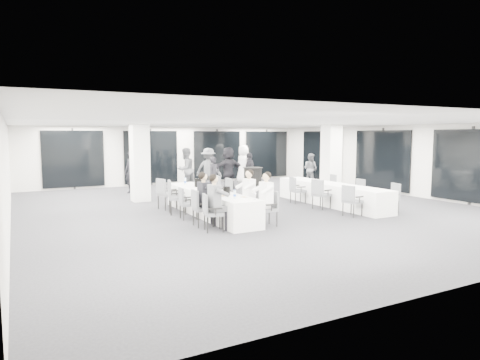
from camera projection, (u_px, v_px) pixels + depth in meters
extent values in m
cube|color=#232328|center=(250.00, 208.00, 14.12)|extent=(14.00, 16.00, 0.02)
cube|color=white|center=(251.00, 122.00, 13.82)|extent=(14.00, 16.00, 0.02)
cube|color=beige|center=(7.00, 175.00, 10.70)|extent=(0.02, 16.00, 2.80)
cube|color=beige|center=(402.00, 160.00, 17.24)|extent=(0.02, 16.00, 2.80)
cube|color=beige|center=(171.00, 155.00, 21.01)|extent=(14.00, 0.02, 2.80)
cube|color=black|center=(171.00, 157.00, 20.95)|extent=(13.60, 0.06, 2.50)
cube|color=black|center=(382.00, 160.00, 18.09)|extent=(0.06, 14.00, 2.50)
cube|color=white|center=(140.00, 163.00, 15.47)|extent=(0.60, 0.60, 2.80)
cube|color=white|center=(331.00, 161.00, 16.81)|extent=(0.60, 0.60, 2.80)
cube|color=white|center=(209.00, 203.00, 12.77)|extent=(0.90, 5.00, 0.75)
cube|color=white|center=(331.00, 194.00, 14.66)|extent=(0.90, 5.00, 0.75)
cylinder|color=black|center=(253.00, 182.00, 17.01)|extent=(0.71, 0.71, 1.11)
cylinder|color=black|center=(253.00, 168.00, 16.95)|extent=(0.81, 0.81, 0.02)
cube|color=#4B4E52|center=(214.00, 214.00, 10.67)|extent=(0.55, 0.57, 0.08)
cube|color=#4B4E52|center=(205.00, 203.00, 10.58)|extent=(0.16, 0.46, 0.45)
cylinder|color=black|center=(205.00, 222.00, 10.83)|extent=(0.04, 0.04, 0.41)
cylinder|color=black|center=(207.00, 225.00, 10.45)|extent=(0.04, 0.04, 0.41)
cylinder|color=black|center=(220.00, 221.00, 10.93)|extent=(0.04, 0.04, 0.41)
cylinder|color=black|center=(223.00, 224.00, 10.55)|extent=(0.04, 0.04, 0.41)
cube|color=black|center=(212.00, 205.00, 10.89)|extent=(0.34, 0.12, 0.04)
cube|color=black|center=(216.00, 209.00, 10.41)|extent=(0.34, 0.12, 0.04)
cube|color=#4B4E52|center=(203.00, 209.00, 11.26)|extent=(0.50, 0.52, 0.08)
cube|color=#4B4E52|center=(195.00, 199.00, 11.14)|extent=(0.09, 0.47, 0.47)
cylinder|color=black|center=(193.00, 218.00, 11.39)|extent=(0.04, 0.04, 0.42)
cylinder|color=black|center=(198.00, 220.00, 11.02)|extent=(0.04, 0.04, 0.42)
cylinder|color=black|center=(208.00, 216.00, 11.55)|extent=(0.04, 0.04, 0.42)
cylinder|color=black|center=(213.00, 219.00, 11.18)|extent=(0.04, 0.04, 0.42)
cube|color=black|center=(200.00, 201.00, 11.47)|extent=(0.35, 0.06, 0.04)
cube|color=black|center=(206.00, 204.00, 11.01)|extent=(0.35, 0.06, 0.04)
cube|color=#4B4E52|center=(188.00, 204.00, 12.21)|extent=(0.49, 0.50, 0.08)
cube|color=#4B4E52|center=(181.00, 196.00, 12.10)|extent=(0.10, 0.44, 0.44)
cylinder|color=black|center=(180.00, 212.00, 12.34)|extent=(0.03, 0.03, 0.39)
cylinder|color=black|center=(184.00, 214.00, 11.98)|extent=(0.03, 0.03, 0.39)
cylinder|color=black|center=(193.00, 211.00, 12.48)|extent=(0.03, 0.03, 0.39)
cylinder|color=black|center=(197.00, 213.00, 12.12)|extent=(0.03, 0.03, 0.39)
cube|color=black|center=(186.00, 197.00, 12.41)|extent=(0.33, 0.07, 0.04)
cube|color=black|center=(190.00, 200.00, 11.97)|extent=(0.33, 0.07, 0.04)
cube|color=#4B4E52|center=(178.00, 198.00, 13.00)|extent=(0.61, 0.63, 0.09)
cube|color=#4B4E52|center=(169.00, 189.00, 12.91)|extent=(0.18, 0.50, 0.50)
cylinder|color=black|center=(170.00, 206.00, 13.18)|extent=(0.04, 0.04, 0.45)
cylinder|color=black|center=(171.00, 208.00, 12.76)|extent=(0.04, 0.04, 0.45)
cylinder|color=black|center=(184.00, 205.00, 13.29)|extent=(0.04, 0.04, 0.45)
cylinder|color=black|center=(186.00, 208.00, 12.87)|extent=(0.04, 0.04, 0.45)
cube|color=black|center=(177.00, 191.00, 13.24)|extent=(0.37, 0.13, 0.04)
cube|color=black|center=(178.00, 193.00, 12.71)|extent=(0.37, 0.13, 0.04)
cube|color=#4B4E52|center=(167.00, 195.00, 13.86)|extent=(0.60, 0.61, 0.08)
cube|color=#4B4E52|center=(161.00, 186.00, 13.67)|extent=(0.18, 0.49, 0.49)
cylinder|color=black|center=(158.00, 202.00, 13.90)|extent=(0.04, 0.04, 0.43)
cylinder|color=black|center=(165.00, 204.00, 13.59)|extent=(0.04, 0.04, 0.43)
cylinder|color=black|center=(169.00, 201.00, 14.18)|extent=(0.04, 0.04, 0.43)
cylinder|color=black|center=(177.00, 203.00, 13.87)|extent=(0.04, 0.04, 0.43)
cube|color=black|center=(163.00, 188.00, 14.04)|extent=(0.36, 0.13, 0.04)
cube|color=black|center=(172.00, 190.00, 13.65)|extent=(0.36, 0.13, 0.04)
cube|color=#4B4E52|center=(267.00, 210.00, 11.29)|extent=(0.46, 0.48, 0.08)
cube|color=#4B4E52|center=(274.00, 199.00, 11.36)|extent=(0.07, 0.45, 0.45)
cylinder|color=black|center=(277.00, 219.00, 11.23)|extent=(0.04, 0.04, 0.40)
cylinder|color=black|center=(269.00, 217.00, 11.58)|extent=(0.04, 0.04, 0.40)
cylinder|color=black|center=(264.00, 220.00, 11.06)|extent=(0.04, 0.04, 0.40)
cylinder|color=black|center=(257.00, 218.00, 11.40)|extent=(0.04, 0.04, 0.40)
cube|color=black|center=(272.00, 205.00, 11.06)|extent=(0.33, 0.04, 0.04)
cube|color=black|center=(262.00, 202.00, 11.49)|extent=(0.33, 0.04, 0.04)
cube|color=#4B4E52|center=(250.00, 204.00, 12.11)|extent=(0.55, 0.56, 0.08)
cube|color=#4B4E52|center=(257.00, 195.00, 12.14)|extent=(0.16, 0.45, 0.45)
cylinder|color=black|center=(258.00, 214.00, 11.99)|extent=(0.04, 0.04, 0.40)
cylinder|color=black|center=(254.00, 211.00, 12.37)|extent=(0.04, 0.04, 0.40)
cylinder|color=black|center=(245.00, 214.00, 11.90)|extent=(0.04, 0.04, 0.40)
cylinder|color=black|center=(241.00, 212.00, 12.27)|extent=(0.04, 0.04, 0.40)
cube|color=black|center=(252.00, 200.00, 11.86)|extent=(0.33, 0.12, 0.04)
cube|color=black|center=(247.00, 197.00, 12.33)|extent=(0.33, 0.12, 0.04)
cube|color=#4B4E52|center=(237.00, 202.00, 12.78)|extent=(0.46, 0.48, 0.07)
cube|color=#4B4E52|center=(243.00, 194.00, 12.83)|extent=(0.10, 0.42, 0.42)
cylinder|color=black|center=(245.00, 210.00, 12.70)|extent=(0.03, 0.03, 0.37)
cylinder|color=black|center=(241.00, 208.00, 13.04)|extent=(0.03, 0.03, 0.37)
cylinder|color=black|center=(234.00, 211.00, 12.57)|extent=(0.03, 0.03, 0.37)
cylinder|color=black|center=(229.00, 209.00, 12.91)|extent=(0.03, 0.03, 0.37)
cube|color=black|center=(240.00, 198.00, 12.56)|extent=(0.31, 0.07, 0.04)
cube|color=black|center=(234.00, 196.00, 12.98)|extent=(0.31, 0.07, 0.04)
cube|color=#4B4E52|center=(222.00, 195.00, 13.67)|extent=(0.52, 0.54, 0.09)
cube|color=#4B4E52|center=(229.00, 186.00, 13.74)|extent=(0.09, 0.49, 0.49)
cylinder|color=black|center=(231.00, 204.00, 13.60)|extent=(0.04, 0.04, 0.44)
cylinder|color=black|center=(226.00, 202.00, 13.98)|extent=(0.04, 0.04, 0.44)
cylinder|color=black|center=(219.00, 205.00, 13.42)|extent=(0.04, 0.04, 0.44)
cylinder|color=black|center=(214.00, 203.00, 13.81)|extent=(0.04, 0.04, 0.44)
cube|color=black|center=(226.00, 191.00, 13.41)|extent=(0.36, 0.06, 0.04)
cube|color=black|center=(219.00, 189.00, 13.90)|extent=(0.36, 0.06, 0.04)
cube|color=#4B4E52|center=(211.00, 192.00, 14.42)|extent=(0.60, 0.62, 0.09)
cube|color=#4B4E52|center=(218.00, 183.00, 14.45)|extent=(0.17, 0.50, 0.50)
cylinder|color=black|center=(219.00, 200.00, 14.29)|extent=(0.04, 0.04, 0.44)
cylinder|color=black|center=(216.00, 199.00, 14.71)|extent=(0.04, 0.04, 0.44)
cylinder|color=black|center=(206.00, 201.00, 14.18)|extent=(0.04, 0.04, 0.44)
cylinder|color=black|center=(204.00, 199.00, 14.60)|extent=(0.04, 0.04, 0.44)
cube|color=black|center=(213.00, 188.00, 14.14)|extent=(0.37, 0.12, 0.04)
cube|color=black|center=(210.00, 186.00, 14.66)|extent=(0.37, 0.12, 0.04)
cube|color=#4B4E52|center=(353.00, 201.00, 12.66)|extent=(0.52, 0.54, 0.08)
cube|color=#4B4E52|center=(348.00, 193.00, 12.50)|extent=(0.13, 0.45, 0.45)
cylinder|color=black|center=(343.00, 209.00, 12.72)|extent=(0.04, 0.04, 0.40)
cylinder|color=black|center=(354.00, 211.00, 12.41)|extent=(0.04, 0.04, 0.40)
cylinder|color=black|center=(351.00, 208.00, 12.96)|extent=(0.04, 0.04, 0.40)
cylinder|color=black|center=(362.00, 210.00, 12.65)|extent=(0.04, 0.04, 0.40)
cube|color=black|center=(346.00, 195.00, 12.83)|extent=(0.33, 0.10, 0.04)
cube|color=black|center=(360.00, 197.00, 12.45)|extent=(0.33, 0.10, 0.04)
cube|color=#4B4E52|center=(322.00, 195.00, 13.93)|extent=(0.57, 0.59, 0.08)
cube|color=#4B4E52|center=(317.00, 187.00, 13.75)|extent=(0.17, 0.47, 0.47)
cylinder|color=black|center=(313.00, 202.00, 13.97)|extent=(0.04, 0.04, 0.42)
cylinder|color=black|center=(323.00, 204.00, 13.67)|extent=(0.04, 0.04, 0.42)
cylinder|color=black|center=(320.00, 201.00, 14.24)|extent=(0.04, 0.04, 0.42)
cylinder|color=black|center=(330.00, 202.00, 13.93)|extent=(0.04, 0.04, 0.42)
cube|color=black|center=(315.00, 189.00, 14.10)|extent=(0.35, 0.12, 0.04)
cube|color=black|center=(328.00, 190.00, 13.72)|extent=(0.35, 0.12, 0.04)
cube|color=#4B4E52|center=(298.00, 191.00, 15.08)|extent=(0.52, 0.53, 0.08)
cube|color=#4B4E52|center=(293.00, 184.00, 14.98)|extent=(0.13, 0.45, 0.45)
cylinder|color=black|center=(291.00, 197.00, 15.22)|extent=(0.04, 0.04, 0.40)
cylinder|color=black|center=(295.00, 199.00, 14.86)|extent=(0.04, 0.04, 0.40)
cylinder|color=black|center=(300.00, 197.00, 15.35)|extent=(0.04, 0.04, 0.40)
cylinder|color=black|center=(305.00, 198.00, 14.98)|extent=(0.04, 0.04, 0.40)
cube|color=black|center=(295.00, 185.00, 15.29)|extent=(0.33, 0.09, 0.04)
cube|color=black|center=(301.00, 187.00, 14.83)|extent=(0.33, 0.09, 0.04)
cube|color=#4B4E52|center=(390.00, 199.00, 13.34)|extent=(0.53, 0.54, 0.08)
cube|color=#4B4E52|center=(396.00, 190.00, 13.36)|extent=(0.15, 0.44, 0.43)
cylinder|color=black|center=(398.00, 207.00, 13.23)|extent=(0.03, 0.03, 0.39)
cylinder|color=black|center=(391.00, 205.00, 13.59)|extent=(0.03, 0.03, 0.39)
cylinder|color=black|center=(388.00, 207.00, 13.13)|extent=(0.03, 0.03, 0.39)
cylinder|color=black|center=(381.00, 205.00, 13.50)|extent=(0.03, 0.03, 0.39)
cube|color=black|center=(394.00, 194.00, 13.09)|extent=(0.32, 0.11, 0.04)
cube|color=black|center=(385.00, 192.00, 13.55)|extent=(0.32, 0.11, 0.04)
cube|color=#4B4E52|center=(356.00, 193.00, 14.66)|extent=(0.46, 0.48, 0.08)
cube|color=#4B4E52|center=(361.00, 185.00, 14.72)|extent=(0.09, 0.43, 0.43)
cylinder|color=black|center=(363.00, 200.00, 14.59)|extent=(0.03, 0.03, 0.38)
cylinder|color=black|center=(356.00, 198.00, 14.93)|extent=(0.03, 0.03, 0.38)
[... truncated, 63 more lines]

